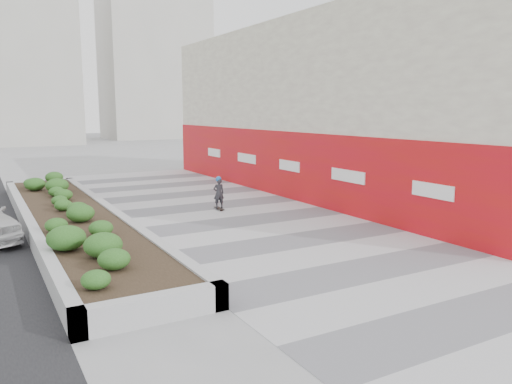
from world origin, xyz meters
TOP-DOWN VIEW (x-y plane):
  - ground at (0.00, 0.00)m, footprint 160.00×160.00m
  - walkway at (0.00, 3.00)m, footprint 8.00×36.00m
  - building at (6.98, 8.98)m, footprint 6.04×24.08m
  - planter at (-5.50, 7.00)m, footprint 3.00×18.00m
  - distant_bldg_north_r at (15.00, 60.00)m, footprint 14.00×10.00m
  - manhole_cover at (0.50, 3.00)m, footprint 0.44×0.44m
  - skateboarder at (0.14, 7.28)m, footprint 0.47×0.73m

SIDE VIEW (x-z plane):
  - ground at x=0.00m, z-range 0.00..0.00m
  - manhole_cover at x=0.50m, z-range 0.00..0.01m
  - walkway at x=0.00m, z-range 0.00..0.01m
  - planter at x=-5.50m, z-range -0.03..0.87m
  - skateboarder at x=0.14m, z-range 0.01..1.37m
  - building at x=6.98m, z-range -0.02..7.98m
  - distant_bldg_north_r at x=15.00m, z-range 0.00..24.00m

